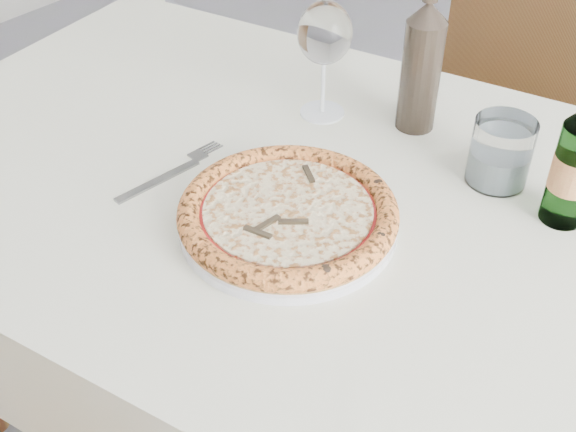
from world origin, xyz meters
name	(u,v)px	position (x,y,z in m)	size (l,w,h in m)	color
dining_table	(328,238)	(-0.01, 0.28, 0.67)	(1.58, 1.06, 0.76)	brown
chair_far	(485,107)	(-0.08, 1.02, 0.53)	(0.47, 0.47, 0.93)	brown
plate	(288,222)	(-0.01, 0.18, 0.76)	(0.30, 0.30, 0.02)	white
pizza	(288,212)	(-0.01, 0.18, 0.78)	(0.30, 0.30, 0.03)	tan
fork	(171,173)	(-0.22, 0.17, 0.76)	(0.03, 0.21, 0.00)	gray
wine_glass	(325,36)	(-0.15, 0.46, 0.90)	(0.09, 0.09, 0.20)	white
tumbler	(500,156)	(0.17, 0.46, 0.80)	(0.09, 0.09, 0.10)	silver
beer_bottle	(576,163)	(0.28, 0.43, 0.85)	(0.06, 0.06, 0.23)	#447440
wine_bottle	(422,65)	(0.00, 0.52, 0.87)	(0.06, 0.06, 0.26)	black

